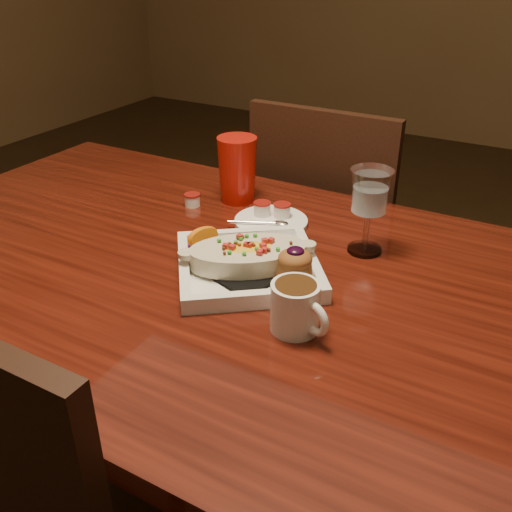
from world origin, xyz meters
The scene contains 8 objects.
table centered at (0.00, 0.00, 0.65)m, with size 1.50×0.90×0.75m.
chair_far centered at (0.00, 0.63, 0.51)m, with size 0.42×0.42×0.93m.
plate centered at (0.08, 0.01, 0.78)m, with size 0.35×0.35×0.08m.
coffee_mug centered at (0.23, -0.11, 0.79)m, with size 0.11×0.08×0.08m.
goblet centered at (0.24, 0.20, 0.87)m, with size 0.08×0.08×0.17m.
saucer centered at (0.01, 0.21, 0.76)m, with size 0.16×0.16×0.11m.
creamer_loose centered at (-0.19, 0.21, 0.76)m, with size 0.04×0.04×0.03m.
red_tumbler centered at (-0.11, 0.29, 0.83)m, with size 0.09×0.09×0.15m, color red.
Camera 1 is at (0.54, -0.77, 1.29)m, focal length 40.00 mm.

